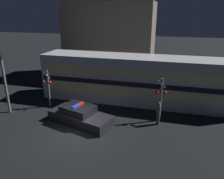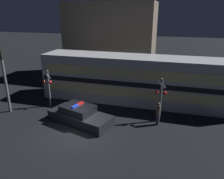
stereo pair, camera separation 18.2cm
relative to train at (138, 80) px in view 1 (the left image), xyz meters
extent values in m
plane|color=black|center=(-2.77, -6.30, -1.93)|extent=(120.00, 120.00, 0.00)
cube|color=#B7BABF|center=(0.00, 0.01, 0.00)|extent=(16.23, 2.90, 3.86)
cube|color=black|center=(0.00, -1.45, 0.00)|extent=(15.90, 0.03, 0.39)
cube|color=beige|center=(0.00, -1.45, -0.70)|extent=(15.42, 0.02, 0.77)
cube|color=beige|center=(0.00, -1.45, 0.85)|extent=(15.42, 0.02, 0.77)
cube|color=black|center=(-3.13, -4.89, -1.57)|extent=(4.80, 2.99, 0.71)
cube|color=black|center=(-3.30, -4.84, -0.96)|extent=(2.51, 2.13, 0.51)
cube|color=blue|center=(-3.38, -5.10, -0.65)|extent=(0.34, 0.57, 0.12)
cube|color=red|center=(-3.22, -4.58, -0.65)|extent=(0.34, 0.57, 0.12)
cylinder|color=#3F384C|center=(2.02, -3.73, -1.54)|extent=(0.23, 0.23, 0.78)
cylinder|color=#595147|center=(2.02, -3.73, -0.83)|extent=(0.28, 0.28, 0.65)
sphere|color=brown|center=(2.02, -3.73, -0.40)|extent=(0.21, 0.21, 0.21)
cylinder|color=slate|center=(2.07, -3.12, -0.38)|extent=(0.16, 0.16, 3.09)
sphere|color=red|center=(1.80, -3.27, 0.23)|extent=(0.24, 0.24, 0.24)
sphere|color=red|center=(2.34, -3.27, 0.23)|extent=(0.24, 0.24, 0.24)
cube|color=white|center=(2.07, -3.22, 0.79)|extent=(0.58, 0.03, 0.58)
cylinder|color=slate|center=(-6.60, -2.99, -0.44)|extent=(0.16, 0.16, 2.98)
sphere|color=red|center=(-6.87, -3.14, 0.16)|extent=(0.24, 0.24, 0.24)
sphere|color=red|center=(-6.33, -3.14, 0.16)|extent=(0.24, 0.24, 0.24)
cube|color=white|center=(-6.60, -3.09, 0.69)|extent=(0.58, 0.03, 0.58)
cylinder|color=slate|center=(-9.03, -4.76, 0.13)|extent=(0.19, 0.19, 4.12)
cube|color=black|center=(-9.03, -4.76, 2.64)|extent=(0.30, 0.30, 0.90)
cube|color=#726656|center=(-4.50, 7.23, 2.21)|extent=(9.86, 4.92, 8.28)
camera|label=1|loc=(2.54, -17.29, 5.31)|focal=35.00mm
camera|label=2|loc=(2.71, -17.24, 5.31)|focal=35.00mm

